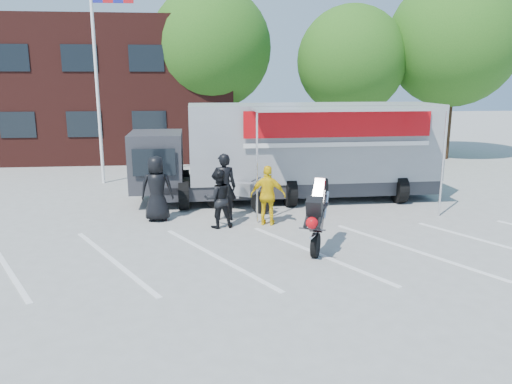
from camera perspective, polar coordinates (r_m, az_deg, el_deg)
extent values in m
plane|color=#9F9F9A|center=(11.26, 7.04, -8.73)|extent=(100.00, 100.00, 0.00)
cube|color=white|center=(12.17, 5.99, -6.98)|extent=(18.09, 13.33, 0.01)
cube|color=#451A16|center=(29.18, -21.38, 10.84)|extent=(18.00, 8.00, 7.00)
cylinder|color=white|center=(20.59, -17.75, 11.98)|extent=(0.12, 0.12, 8.00)
cylinder|color=#382314|center=(26.30, -5.02, 7.42)|extent=(0.50, 0.50, 3.24)
sphere|color=#1C5314|center=(26.22, -5.20, 16.07)|extent=(6.12, 6.12, 6.12)
cylinder|color=#382314|center=(26.39, 10.52, 6.88)|extent=(0.50, 0.50, 2.88)
sphere|color=#1C5314|center=(26.27, 10.84, 14.54)|extent=(5.44, 5.44, 5.44)
cylinder|color=#382314|center=(27.74, 20.87, 7.10)|extent=(0.50, 0.50, 3.42)
sphere|color=#1C5314|center=(27.69, 21.59, 15.72)|extent=(6.46, 6.46, 6.46)
imported|color=black|center=(14.87, -11.27, 0.38)|extent=(0.96, 0.63, 1.93)
imported|color=black|center=(14.71, -3.69, 0.60)|extent=(0.74, 0.49, 1.99)
imported|color=black|center=(13.98, -4.31, -0.77)|extent=(0.91, 0.76, 1.66)
imported|color=yellow|center=(14.19, 1.39, -0.41)|extent=(1.08, 0.66, 1.72)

